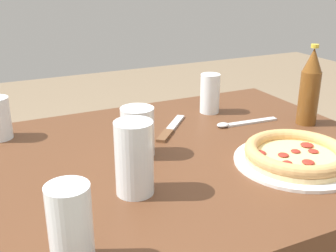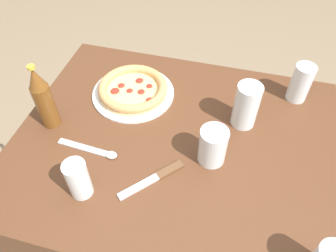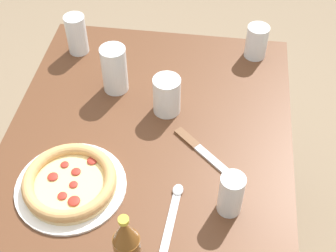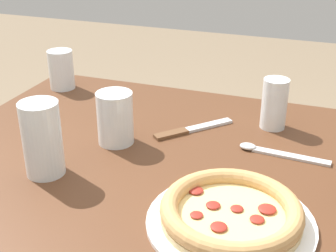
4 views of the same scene
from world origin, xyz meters
TOP-DOWN VIEW (x-y plane):
  - pizza_salami at (0.20, -0.17)m, footprint 0.29×0.29m
  - glass_mango_juice at (0.21, 0.24)m, footprint 0.06×0.06m
  - glass_red_wine at (-0.19, -0.13)m, footprint 0.08×0.08m
  - glass_cola at (-0.36, -0.30)m, footprint 0.07×0.07m
  - glass_iced_tea at (-0.12, 0.04)m, footprint 0.08×0.08m
  - beer_bottle at (0.41, 0.03)m, footprint 0.06×0.06m
  - knife at (0.02, 0.15)m, footprint 0.16×0.17m
  - spoon at (0.23, 0.10)m, footprint 0.20×0.04m

SIDE VIEW (x-z plane):
  - knife at x=0.02m, z-range 0.76..0.77m
  - spoon at x=0.23m, z-range 0.76..0.77m
  - pizza_salami at x=0.20m, z-range 0.76..0.81m
  - glass_iced_tea at x=-0.12m, z-range 0.76..0.88m
  - glass_mango_juice at x=0.21m, z-range 0.76..0.88m
  - glass_cola at x=-0.36m, z-range 0.76..0.89m
  - glass_red_wine at x=-0.19m, z-range 0.76..0.91m
  - beer_bottle at x=0.41m, z-range 0.76..0.99m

